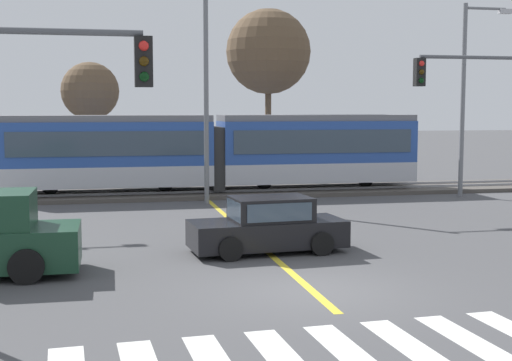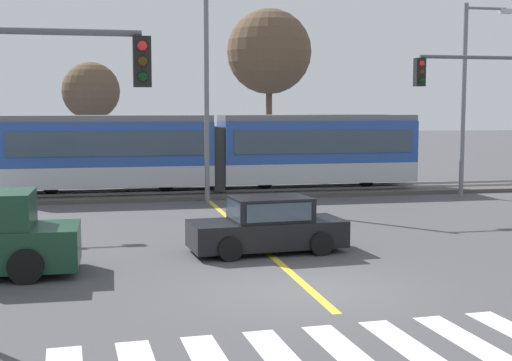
{
  "view_description": "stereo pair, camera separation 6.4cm",
  "coord_description": "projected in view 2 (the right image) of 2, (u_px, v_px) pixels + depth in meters",
  "views": [
    {
      "loc": [
        -4.36,
        -14.5,
        3.93
      ],
      "look_at": [
        0.46,
        7.8,
        1.6
      ],
      "focal_mm": 50.0,
      "sensor_mm": 36.0,
      "label": 1
    },
    {
      "loc": [
        -4.29,
        -14.51,
        3.93
      ],
      "look_at": [
        0.46,
        7.8,
        1.6
      ],
      "focal_mm": 50.0,
      "sensor_mm": 36.0,
      "label": 2
    }
  ],
  "objects": [
    {
      "name": "light_rail_tram",
      "position": [
        216.0,
        150.0,
        32.18
      ],
      "size": [
        18.5,
        2.64,
        3.43
      ],
      "color": "#B7BAC1",
      "rests_on": "track_bed"
    },
    {
      "name": "crosswalk_stripe_5",
      "position": [
        407.0,
        346.0,
        11.8
      ],
      "size": [
        0.71,
        2.83,
        0.01
      ],
      "primitive_type": "cube",
      "rotation": [
        0.0,
        0.0,
        0.05
      ],
      "color": "silver",
      "rests_on": "ground"
    },
    {
      "name": "rail_far",
      "position": [
        200.0,
        188.0,
        32.94
      ],
      "size": [
        120.0,
        0.08,
        0.1
      ],
      "primitive_type": "cube",
      "color": "#939399",
      "rests_on": "track_bed"
    },
    {
      "name": "bare_tree_west",
      "position": [
        91.0,
        92.0,
        36.05
      ],
      "size": [
        2.92,
        2.92,
        6.24
      ],
      "color": "brown",
      "rests_on": "ground"
    },
    {
      "name": "rail_near",
      "position": [
        205.0,
        192.0,
        31.54
      ],
      "size": [
        120.0,
        0.08,
        0.1
      ],
      "primitive_type": "cube",
      "color": "#939399",
      "rests_on": "track_bed"
    },
    {
      "name": "bare_tree_east",
      "position": [
        269.0,
        52.0,
        36.9
      ],
      "size": [
        4.4,
        4.4,
        9.04
      ],
      "color": "brown",
      "rests_on": "ground"
    },
    {
      "name": "lane_centre_line",
      "position": [
        249.0,
        236.0,
        21.96
      ],
      "size": [
        0.2,
        17.18,
        0.01
      ],
      "primitive_type": "cube",
      "color": "gold",
      "rests_on": "ground"
    },
    {
      "name": "crosswalk_stripe_6",
      "position": [
        466.0,
        340.0,
        12.09
      ],
      "size": [
        0.71,
        2.83,
        0.01
      ],
      "primitive_type": "cube",
      "rotation": [
        0.0,
        0.0,
        0.05
      ],
      "color": "silver",
      "rests_on": "ground"
    },
    {
      "name": "crosswalk_stripe_4",
      "position": [
        345.0,
        351.0,
        11.52
      ],
      "size": [
        0.71,
        2.83,
        0.01
      ],
      "primitive_type": "cube",
      "rotation": [
        0.0,
        0.0,
        0.05
      ],
      "color": "silver",
      "rests_on": "ground"
    },
    {
      "name": "street_lamp_east",
      "position": [
        468.0,
        88.0,
        31.24
      ],
      "size": [
        2.28,
        0.28,
        8.45
      ],
      "color": "slate",
      "rests_on": "ground"
    },
    {
      "name": "street_lamp_centre",
      "position": [
        212.0,
        70.0,
        28.94
      ],
      "size": [
        2.56,
        0.28,
        9.66
      ],
      "color": "slate",
      "rests_on": "ground"
    },
    {
      "name": "track_bed",
      "position": [
        202.0,
        193.0,
        32.26
      ],
      "size": [
        120.0,
        4.0,
        0.18
      ],
      "primitive_type": "cube",
      "color": "#4C4742",
      "rests_on": "ground"
    },
    {
      "name": "traffic_light_mid_right",
      "position": [
        491.0,
        105.0,
        23.5
      ],
      "size": [
        4.25,
        0.38,
        6.16
      ],
      "color": "#515459",
      "rests_on": "ground"
    },
    {
      "name": "crosswalk_stripe_3",
      "position": [
        280.0,
        358.0,
        11.24
      ],
      "size": [
        0.71,
        2.83,
        0.01
      ],
      "primitive_type": "cube",
      "rotation": [
        0.0,
        0.0,
        0.05
      ],
      "color": "silver",
      "rests_on": "ground"
    },
    {
      "name": "ground_plane",
      "position": [
        310.0,
        290.0,
        15.41
      ],
      "size": [
        200.0,
        200.0,
        0.0
      ],
      "primitive_type": "plane",
      "color": "#474749"
    },
    {
      "name": "traffic_light_near_left",
      "position": [
        16.0,
        118.0,
        12.4
      ],
      "size": [
        3.75,
        0.38,
        5.58
      ],
      "color": "#515459",
      "rests_on": "ground"
    },
    {
      "name": "sedan_crossing",
      "position": [
        267.0,
        227.0,
        19.42
      ],
      "size": [
        4.32,
        2.17,
        1.52
      ],
      "color": "black",
      "rests_on": "ground"
    }
  ]
}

